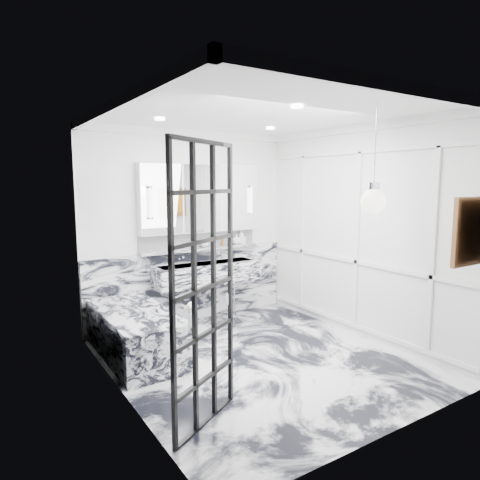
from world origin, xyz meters
TOP-DOWN VIEW (x-y plane):
  - floor at (0.00, 0.00)m, footprint 3.60×3.60m
  - ceiling at (0.00, 0.00)m, footprint 3.60×3.60m
  - wall_back at (0.00, 1.80)m, footprint 3.60×0.00m
  - wall_front at (0.00, -1.80)m, footprint 3.60×0.00m
  - wall_left at (-1.60, 0.00)m, footprint 0.00×3.60m
  - wall_right at (1.60, 0.00)m, footprint 0.00×3.60m
  - marble_clad_back at (0.00, 1.78)m, footprint 3.18×0.05m
  - marble_clad_left at (-1.59, 0.00)m, footprint 0.02×3.56m
  - panel_molding at (1.58, 0.00)m, footprint 0.03×3.40m
  - soap_bottle_a at (0.85, 1.71)m, footprint 0.09×0.09m
  - soap_bottle_b at (0.87, 1.71)m, footprint 0.08×0.08m
  - soap_bottle_c at (0.76, 1.71)m, footprint 0.15×0.15m
  - face_pot at (0.19, 1.71)m, footprint 0.15×0.15m
  - amber_bottle at (0.52, 1.71)m, footprint 0.04×0.04m
  - flower_vase at (-0.84, 0.08)m, footprint 0.08×0.08m
  - crittall_door at (-1.16, -0.83)m, footprint 0.79×0.47m
  - artwork at (1.17, -1.76)m, footprint 0.54×0.05m
  - pendant_light at (0.27, -1.34)m, footprint 0.22×0.22m
  - trough_sink at (0.15, 1.55)m, footprint 1.60×0.45m
  - ledge at (0.15, 1.72)m, footprint 1.90×0.14m
  - subway_tile at (0.15, 1.78)m, footprint 1.90×0.03m
  - mirror_cabinet at (0.15, 1.73)m, footprint 1.90×0.16m
  - sconce_left at (-0.67, 1.63)m, footprint 0.07×0.07m
  - sconce_right at (0.97, 1.63)m, footprint 0.07×0.07m
  - bathtub at (-1.18, 0.90)m, footprint 0.75×1.65m

SIDE VIEW (x-z plane):
  - floor at x=0.00m, z-range 0.00..0.00m
  - bathtub at x=-1.18m, z-range 0.00..0.55m
  - marble_clad_back at x=0.00m, z-range 0.00..1.05m
  - flower_vase at x=-0.84m, z-range 0.55..0.67m
  - trough_sink at x=0.15m, z-range 0.58..0.88m
  - ledge at x=0.15m, z-range 1.05..1.09m
  - amber_bottle at x=0.52m, z-range 1.09..1.19m
  - face_pot at x=0.19m, z-range 1.09..1.24m
  - soap_bottle_c at x=0.76m, z-range 1.09..1.26m
  - soap_bottle_b at x=0.87m, z-range 1.09..1.26m
  - crittall_door at x=-1.16m, z-range 0.00..2.38m
  - soap_bottle_a at x=0.85m, z-range 1.09..1.32m
  - subway_tile at x=0.15m, z-range 1.09..1.32m
  - panel_molding at x=1.58m, z-range 0.15..2.45m
  - marble_clad_left at x=-1.59m, z-range 0.00..2.68m
  - wall_back at x=0.00m, z-range -0.40..3.20m
  - wall_front at x=0.00m, z-range -0.40..3.20m
  - wall_left at x=-1.60m, z-range -0.40..3.20m
  - wall_right at x=1.60m, z-range -0.40..3.20m
  - artwork at x=1.17m, z-range 1.34..1.88m
  - sconce_left at x=-0.67m, z-range 1.58..1.98m
  - sconce_right at x=0.97m, z-range 1.58..1.98m
  - mirror_cabinet at x=0.15m, z-range 1.32..2.32m
  - pendant_light at x=0.27m, z-range 1.77..2.00m
  - ceiling at x=0.00m, z-range 2.80..2.80m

